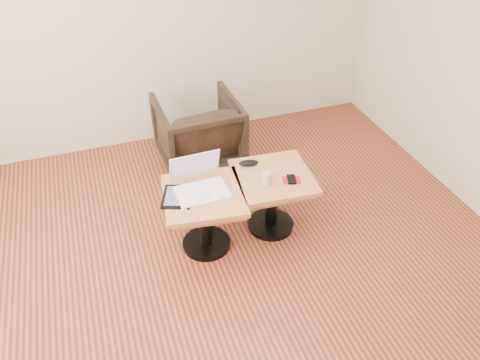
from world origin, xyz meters
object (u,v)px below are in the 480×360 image
object	(u,v)px
armchair	(198,133)
side_table_left	(204,207)
side_table_right	(273,189)
laptop	(200,184)
striped_cup	(267,178)

from	to	relation	value
armchair	side_table_left	bearing A→B (deg)	75.29
side_table_right	armchair	world-z (taller)	armchair
laptop	striped_cup	size ratio (longest dim) A/B	4.05
side_table_left	striped_cup	xyz separation A→B (m)	(0.47, -0.04, 0.18)
side_table_right	side_table_left	bearing A→B (deg)	-171.87
side_table_left	laptop	distance (m)	0.19
laptop	side_table_right	bearing A→B (deg)	-3.51
side_table_left	armchair	distance (m)	1.12
side_table_right	armchair	bearing A→B (deg)	110.65
striped_cup	armchair	xyz separation A→B (m)	(-0.22, 1.13, -0.23)
armchair	side_table_right	bearing A→B (deg)	104.29
armchair	striped_cup	bearing A→B (deg)	99.22
side_table_right	laptop	distance (m)	0.59
side_table_left	armchair	world-z (taller)	armchair
laptop	striped_cup	distance (m)	0.49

